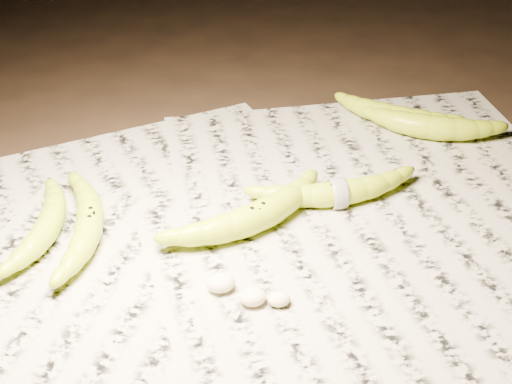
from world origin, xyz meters
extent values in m
plane|color=black|center=(0.00, 0.00, 0.00)|extent=(3.00, 3.00, 0.00)
cube|color=#A7A48F|center=(0.02, -0.01, 0.00)|extent=(0.90, 0.70, 0.01)
torus|color=white|center=(0.14, 0.03, 0.03)|extent=(0.00, 0.04, 0.04)
ellipsoid|color=beige|center=(-0.04, -0.11, 0.02)|extent=(0.03, 0.03, 0.02)
ellipsoid|color=beige|center=(-0.01, -0.14, 0.02)|extent=(0.03, 0.03, 0.02)
ellipsoid|color=beige|center=(0.02, -0.15, 0.02)|extent=(0.03, 0.02, 0.01)
camera|label=1|loc=(-0.13, -0.72, 0.56)|focal=50.00mm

